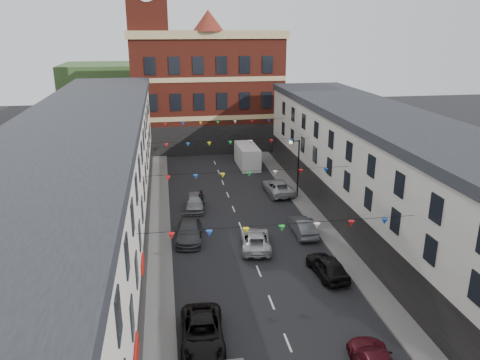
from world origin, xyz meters
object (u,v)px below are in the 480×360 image
car_left_c (202,332)px  car_right_d (328,266)px  pedestrian (201,200)px  car_left_e (195,202)px  moving_car (256,240)px  car_right_f (278,187)px  street_lamp (296,161)px  white_van (247,156)px  car_right_e (303,226)px  car_left_d (189,231)px

car_left_c → car_right_d: bearing=35.5°
car_left_c → pedestrian: 19.76m
car_left_c → pedestrian: bearing=88.1°
car_left_e → moving_car: 9.79m
car_left_e → car_right_f: bearing=23.7°
car_left_c → street_lamp: bearing=65.1°
moving_car → white_van: size_ratio=0.82×
car_right_d → car_left_e: bearing=-65.8°
car_left_e → car_right_e: (8.48, -7.07, -0.02)m
street_lamp → pedestrian: size_ratio=3.11×
pedestrian → car_right_d: bearing=-44.6°
car_left_d → car_right_f: 13.61m
car_left_e → car_right_d: size_ratio=0.98×
moving_car → car_right_d: bearing=136.5°
car_right_f → pedestrian: bearing=17.8°
street_lamp → car_left_d: size_ratio=1.19×
car_left_e → car_right_e: car_left_e is taller
car_right_f → car_left_d: bearing=41.4°
car_left_d → moving_car: bearing=-18.7°
car_left_d → car_left_e: car_left_d is taller
car_right_d → pedestrian: 15.74m
moving_car → car_right_f: bearing=-103.8°
car_right_d → pedestrian: (-7.56, 13.80, 0.23)m
car_right_e → car_right_f: car_right_f is taller
car_left_c → car_right_e: bearing=56.1°
white_van → car_left_d: bearing=-113.7°
white_van → car_left_c: bearing=-105.2°
car_left_e → car_right_e: bearing=-34.9°
car_right_d → car_right_e: car_right_d is taller
car_right_f → white_van: 10.43m
street_lamp → car_right_e: street_lamp is taller
car_left_d → street_lamp: bearing=41.9°
car_left_d → moving_car: car_left_d is taller
car_right_d → pedestrian: pedestrian is taller
street_lamp → white_van: size_ratio=1.01×
car_right_d → white_van: size_ratio=0.73×
street_lamp → car_left_c: 24.24m
car_left_c → white_van: (8.42, 33.15, 0.61)m
car_left_d → car_right_d: bearing=-32.9°
street_lamp → car_left_e: bearing=-172.0°
moving_car → pedestrian: size_ratio=2.52×
car_left_c → moving_car: size_ratio=1.04×
car_left_d → car_right_f: car_left_d is taller
car_left_e → moving_car: size_ratio=0.87×
car_left_d → car_right_f: (9.70, 9.56, -0.01)m
street_lamp → moving_car: size_ratio=1.24×
car_left_d → car_right_e: size_ratio=1.18×
car_left_c → car_left_e: 19.87m
moving_car → pedestrian: (-3.49, 8.74, 0.29)m
street_lamp → car_right_f: bearing=131.8°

